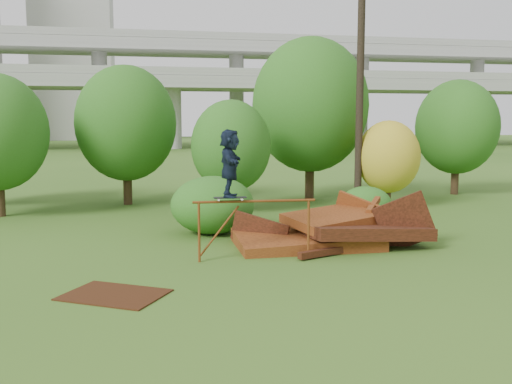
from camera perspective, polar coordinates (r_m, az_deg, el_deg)
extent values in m
plane|color=#2D5116|center=(12.74, 5.32, -8.17)|extent=(240.00, 240.00, 0.00)
cube|color=#441B0C|center=(15.47, 5.03, -4.75)|extent=(3.77, 2.31, 0.63)
cube|color=black|center=(15.63, 10.66, -3.83)|extent=(3.39, 2.29, 0.63)
cube|color=#441B0C|center=(15.80, 7.65, -2.62)|extent=(2.86, 2.36, 0.51)
cube|color=black|center=(15.84, 14.65, -2.95)|extent=(1.76, 0.51, 1.74)
cube|color=#441B0C|center=(16.90, 9.99, -2.55)|extent=(1.23, 1.33, 1.61)
cube|color=black|center=(15.54, 0.37, -4.04)|extent=(1.49, 1.06, 1.11)
cube|color=black|center=(14.45, 7.50, -5.87)|extent=(1.90, 0.90, 0.16)
cube|color=#441B0C|center=(16.71, 11.66, -1.31)|extent=(0.92, 1.31, 0.36)
cylinder|color=brown|center=(13.64, -5.71, -4.04)|extent=(0.06, 0.06, 1.44)
cylinder|color=brown|center=(14.02, 5.27, -3.73)|extent=(0.06, 0.06, 1.44)
cylinder|color=brown|center=(13.65, -0.15, -0.92)|extent=(2.97, 0.19, 0.06)
cube|color=black|center=(13.56, -2.61, -0.56)|extent=(0.78, 0.24, 0.02)
cylinder|color=silver|center=(13.46, -3.75, -0.80)|extent=(0.06, 0.03, 0.06)
cylinder|color=silver|center=(13.62, -3.81, -0.70)|extent=(0.06, 0.03, 0.06)
cylinder|color=silver|center=(13.51, -1.40, -0.75)|extent=(0.06, 0.03, 0.06)
cylinder|color=silver|center=(13.68, -1.49, -0.65)|extent=(0.06, 0.03, 0.06)
imported|color=black|center=(13.48, -2.63, 2.89)|extent=(0.75, 1.56, 1.61)
cube|color=#351A0B|center=(11.51, -13.99, -9.94)|extent=(2.29, 2.10, 0.03)
cylinder|color=black|center=(22.06, -24.25, -0.13)|extent=(0.34, 0.34, 1.64)
cylinder|color=black|center=(23.64, -12.72, 0.92)|extent=(0.35, 0.35, 1.77)
ellipsoid|color=#294F15|center=(23.51, -12.88, 6.72)|extent=(4.01, 4.01, 4.61)
cylinder|color=black|center=(21.14, -2.50, -0.19)|extent=(0.32, 0.32, 1.35)
ellipsoid|color=#294F15|center=(20.99, -2.52, 4.63)|extent=(2.94, 2.94, 3.38)
cylinder|color=black|center=(24.81, 5.38, 1.82)|extent=(0.39, 0.39, 2.18)
ellipsoid|color=#294F15|center=(24.72, 5.46, 8.66)|extent=(4.99, 4.99, 5.73)
cylinder|color=black|center=(22.97, 12.99, -0.16)|extent=(0.29, 0.29, 1.06)
ellipsoid|color=#A58C19|center=(22.84, 13.09, 3.45)|extent=(2.46, 2.46, 2.82)
cylinder|color=black|center=(27.85, 19.27, 1.52)|extent=(0.35, 0.35, 1.70)
ellipsoid|color=#294F15|center=(27.74, 19.46, 6.15)|extent=(3.73, 3.73, 4.29)
ellipsoid|color=#294F15|center=(17.06, -4.37, -1.30)|extent=(2.51, 2.31, 1.74)
ellipsoid|color=#294F15|center=(19.07, 10.89, -1.28)|extent=(1.74, 1.60, 1.24)
cylinder|color=black|center=(22.29, 10.39, 11.94)|extent=(0.28, 0.28, 10.56)
cube|color=gray|center=(72.02, -8.40, 10.67)|extent=(160.00, 9.00, 1.40)
cube|color=gray|center=(78.46, -8.68, 14.03)|extent=(160.00, 9.00, 1.40)
cylinder|color=gray|center=(73.24, -22.66, 7.02)|extent=(2.20, 2.20, 8.00)
cylinder|color=gray|center=(71.87, -8.34, 7.49)|extent=(2.20, 2.20, 8.00)
cylinder|color=gray|center=(74.94, 5.66, 7.51)|extent=(2.20, 2.20, 8.00)
cube|color=#9E9E99|center=(114.97, -17.65, 12.03)|extent=(14.00, 14.00, 28.00)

